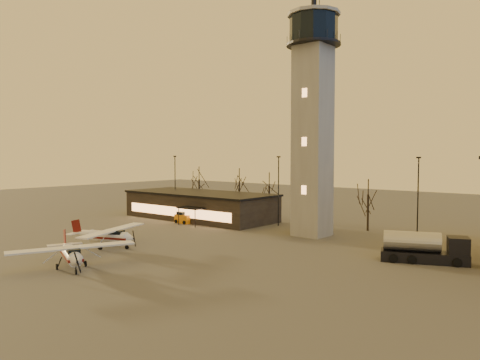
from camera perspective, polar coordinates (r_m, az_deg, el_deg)
The scene contains 9 objects.
ground at distance 39.10m, azimuth -14.95°, elevation -12.46°, with size 220.00×220.00×0.00m, color #464440.
control_tower at distance 60.50m, azimuth 8.87°, elevation 8.71°, with size 6.80×6.80×32.60m.
terminal at distance 75.77m, azimuth -4.92°, elevation -3.11°, with size 25.40×12.20×4.30m.
light_poles at distance 61.05m, azimuth 9.67°, elevation -1.60°, with size 58.50×12.25×10.14m.
tree_row at distance 75.56m, azimuth 3.39°, elevation -0.24°, with size 37.20×9.20×8.80m.
cessna_front at distance 45.75m, azimuth -19.81°, elevation -8.89°, with size 8.90×10.76×3.05m.
cessna_rear at distance 54.41m, azimuth -15.56°, elevation -6.91°, with size 8.83×10.76×3.03m.
fuel_truck at distance 48.99m, azimuth 21.48°, elevation -7.98°, with size 8.25×5.04×2.96m.
service_cart at distance 71.45m, azimuth -6.88°, elevation -4.71°, with size 2.79×1.83×1.74m.
Camera 1 is at (30.72, -21.80, 10.50)m, focal length 35.00 mm.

